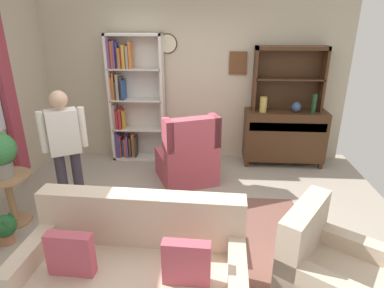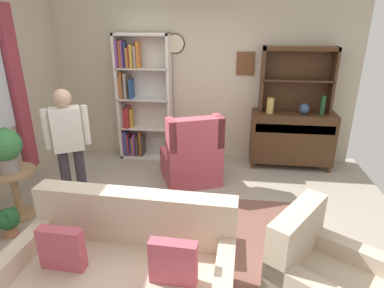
{
  "view_description": "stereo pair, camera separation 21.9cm",
  "coord_description": "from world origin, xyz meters",
  "px_view_note": "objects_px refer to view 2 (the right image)",
  "views": [
    {
      "loc": [
        0.33,
        -3.25,
        2.28
      ],
      "look_at": [
        0.1,
        0.2,
        0.95
      ],
      "focal_mm": 30.09,
      "sensor_mm": 36.0,
      "label": 1
    },
    {
      "loc": [
        0.55,
        -3.23,
        2.28
      ],
      "look_at": [
        0.1,
        0.2,
        0.95
      ],
      "focal_mm": 30.09,
      "sensor_mm": 36.0,
      "label": 2
    }
  ],
  "objects_px": {
    "wingback_chair": "(192,158)",
    "plant_stand": "(15,188)",
    "vase_tall": "(270,106)",
    "book_stack": "(170,212)",
    "potted_plant_small": "(8,220)",
    "couch_floral": "(127,269)",
    "bottle_wine": "(323,105)",
    "sideboard_hutch": "(298,71)",
    "bookshelf": "(139,99)",
    "sideboard": "(291,137)",
    "person_reading": "(69,143)",
    "vase_round": "(304,109)",
    "armchair_floral": "(321,283)",
    "coffee_table": "(169,214)",
    "potted_plant_large": "(5,147)"
  },
  "relations": [
    {
      "from": "vase_tall",
      "to": "person_reading",
      "type": "xyz_separation_m",
      "value": [
        -2.51,
        -1.62,
        -0.13
      ]
    },
    {
      "from": "sideboard",
      "to": "bottle_wine",
      "type": "relative_size",
      "value": 4.29
    },
    {
      "from": "couch_floral",
      "to": "book_stack",
      "type": "bearing_deg",
      "value": 71.22
    },
    {
      "from": "bottle_wine",
      "to": "plant_stand",
      "type": "xyz_separation_m",
      "value": [
        -3.92,
        -1.87,
        -0.69
      ]
    },
    {
      "from": "couch_floral",
      "to": "plant_stand",
      "type": "relative_size",
      "value": 2.95
    },
    {
      "from": "vase_tall",
      "to": "book_stack",
      "type": "relative_size",
      "value": 1.3
    },
    {
      "from": "sideboard",
      "to": "armchair_floral",
      "type": "height_order",
      "value": "sideboard"
    },
    {
      "from": "bookshelf",
      "to": "sideboard_hutch",
      "type": "bearing_deg",
      "value": 0.6
    },
    {
      "from": "potted_plant_large",
      "to": "book_stack",
      "type": "relative_size",
      "value": 2.76
    },
    {
      "from": "coffee_table",
      "to": "book_stack",
      "type": "distance_m",
      "value": 0.14
    },
    {
      "from": "coffee_table",
      "to": "armchair_floral",
      "type": "bearing_deg",
      "value": -27.33
    },
    {
      "from": "wingback_chair",
      "to": "person_reading",
      "type": "xyz_separation_m",
      "value": [
        -1.37,
        -0.93,
        0.52
      ]
    },
    {
      "from": "sideboard_hutch",
      "to": "potted_plant_small",
      "type": "relative_size",
      "value": 3.23
    },
    {
      "from": "vase_tall",
      "to": "person_reading",
      "type": "bearing_deg",
      "value": -147.18
    },
    {
      "from": "bookshelf",
      "to": "sideboard_hutch",
      "type": "xyz_separation_m",
      "value": [
        2.54,
        0.03,
        0.52
      ]
    },
    {
      "from": "bookshelf",
      "to": "potted_plant_small",
      "type": "height_order",
      "value": "bookshelf"
    },
    {
      "from": "couch_floral",
      "to": "plant_stand",
      "type": "distance_m",
      "value": 2.03
    },
    {
      "from": "vase_round",
      "to": "book_stack",
      "type": "height_order",
      "value": "vase_round"
    },
    {
      "from": "vase_round",
      "to": "potted_plant_large",
      "type": "bearing_deg",
      "value": -152.6
    },
    {
      "from": "bottle_wine",
      "to": "potted_plant_small",
      "type": "distance_m",
      "value": 4.49
    },
    {
      "from": "bottle_wine",
      "to": "person_reading",
      "type": "distance_m",
      "value": 3.67
    },
    {
      "from": "sideboard",
      "to": "vase_tall",
      "type": "relative_size",
      "value": 5.34
    },
    {
      "from": "potted_plant_small",
      "to": "potted_plant_large",
      "type": "bearing_deg",
      "value": 111.83
    },
    {
      "from": "coffee_table",
      "to": "vase_tall",
      "type": "bearing_deg",
      "value": 60.81
    },
    {
      "from": "bookshelf",
      "to": "couch_floral",
      "type": "xyz_separation_m",
      "value": [
        0.74,
        -3.1,
        -0.73
      ]
    },
    {
      "from": "sideboard",
      "to": "person_reading",
      "type": "bearing_deg",
      "value": -149.63
    },
    {
      "from": "sideboard",
      "to": "coffee_table",
      "type": "relative_size",
      "value": 1.62
    },
    {
      "from": "coffee_table",
      "to": "book_stack",
      "type": "height_order",
      "value": "book_stack"
    },
    {
      "from": "couch_floral",
      "to": "book_stack",
      "type": "relative_size",
      "value": 9.77
    },
    {
      "from": "couch_floral",
      "to": "bottle_wine",
      "type": "bearing_deg",
      "value": 53.24
    },
    {
      "from": "wingback_chair",
      "to": "book_stack",
      "type": "distance_m",
      "value": 1.55
    },
    {
      "from": "book_stack",
      "to": "sideboard",
      "type": "bearing_deg",
      "value": 56.09
    },
    {
      "from": "bottle_wine",
      "to": "couch_floral",
      "type": "xyz_separation_m",
      "value": [
        -2.19,
        -2.93,
        -0.76
      ]
    },
    {
      "from": "vase_tall",
      "to": "armchair_floral",
      "type": "bearing_deg",
      "value": -85.99
    },
    {
      "from": "couch_floral",
      "to": "potted_plant_small",
      "type": "xyz_separation_m",
      "value": [
        -1.59,
        0.67,
        -0.11
      ]
    },
    {
      "from": "potted_plant_small",
      "to": "book_stack",
      "type": "xyz_separation_m",
      "value": [
        1.83,
        0.02,
        0.24
      ]
    },
    {
      "from": "potted_plant_small",
      "to": "couch_floral",
      "type": "bearing_deg",
      "value": -22.85
    },
    {
      "from": "bookshelf",
      "to": "potted_plant_small",
      "type": "xyz_separation_m",
      "value": [
        -0.85,
        -2.43,
        -0.84
      ]
    },
    {
      "from": "book_stack",
      "to": "vase_round",
      "type": "bearing_deg",
      "value": 53.13
    },
    {
      "from": "potted_plant_small",
      "to": "person_reading",
      "type": "relative_size",
      "value": 0.22
    },
    {
      "from": "vase_round",
      "to": "bottle_wine",
      "type": "xyz_separation_m",
      "value": [
        0.26,
        -0.02,
        0.07
      ]
    },
    {
      "from": "wingback_chair",
      "to": "plant_stand",
      "type": "height_order",
      "value": "wingback_chair"
    },
    {
      "from": "sideboard_hutch",
      "to": "potted_plant_large",
      "type": "height_order",
      "value": "sideboard_hutch"
    },
    {
      "from": "vase_tall",
      "to": "potted_plant_small",
      "type": "height_order",
      "value": "vase_tall"
    },
    {
      "from": "person_reading",
      "to": "potted_plant_small",
      "type": "bearing_deg",
      "value": -127.06
    },
    {
      "from": "bookshelf",
      "to": "plant_stand",
      "type": "bearing_deg",
      "value": -115.88
    },
    {
      "from": "armchair_floral",
      "to": "coffee_table",
      "type": "distance_m",
      "value": 1.57
    },
    {
      "from": "sideboard_hutch",
      "to": "armchair_floral",
      "type": "relative_size",
      "value": 1.03
    },
    {
      "from": "wingback_chair",
      "to": "potted_plant_large",
      "type": "distance_m",
      "value": 2.4
    },
    {
      "from": "sideboard_hutch",
      "to": "bookshelf",
      "type": "bearing_deg",
      "value": -179.4
    }
  ]
}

